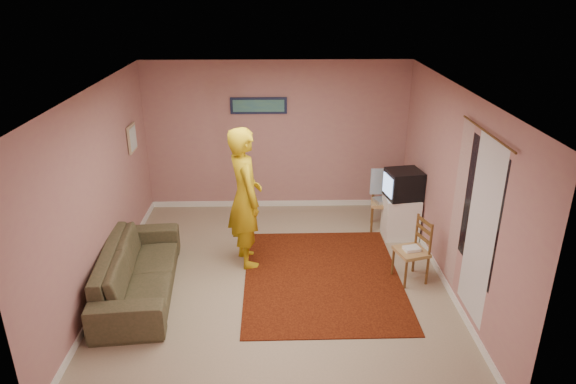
{
  "coord_description": "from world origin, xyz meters",
  "views": [
    {
      "loc": [
        0.02,
        -6.03,
        3.78
      ],
      "look_at": [
        0.15,
        0.6,
        1.05
      ],
      "focal_mm": 32.0,
      "sensor_mm": 36.0,
      "label": 1
    }
  ],
  "objects_px": {
    "person": "(245,198)",
    "crt_tv": "(403,184)",
    "tv_cabinet": "(401,217)",
    "chair_b": "(412,244)",
    "sofa": "(138,270)",
    "chair_a": "(385,196)"
  },
  "relations": [
    {
      "from": "person",
      "to": "crt_tv",
      "type": "bearing_deg",
      "value": -91.35
    },
    {
      "from": "chair_b",
      "to": "person",
      "type": "relative_size",
      "value": 0.25
    },
    {
      "from": "crt_tv",
      "to": "chair_b",
      "type": "distance_m",
      "value": 1.35
    },
    {
      "from": "chair_b",
      "to": "sofa",
      "type": "relative_size",
      "value": 0.22
    },
    {
      "from": "chair_b",
      "to": "person",
      "type": "height_order",
      "value": "person"
    },
    {
      "from": "chair_b",
      "to": "sofa",
      "type": "bearing_deg",
      "value": -103.07
    },
    {
      "from": "chair_a",
      "to": "chair_b",
      "type": "bearing_deg",
      "value": -77.46
    },
    {
      "from": "chair_a",
      "to": "person",
      "type": "bearing_deg",
      "value": -144.19
    },
    {
      "from": "tv_cabinet",
      "to": "person",
      "type": "height_order",
      "value": "person"
    },
    {
      "from": "crt_tv",
      "to": "person",
      "type": "relative_size",
      "value": 0.29
    },
    {
      "from": "chair_b",
      "to": "tv_cabinet",
      "type": "bearing_deg",
      "value": 156.58
    },
    {
      "from": "tv_cabinet",
      "to": "chair_b",
      "type": "bearing_deg",
      "value": -96.88
    },
    {
      "from": "crt_tv",
      "to": "chair_a",
      "type": "xyz_separation_m",
      "value": [
        -0.21,
        0.28,
        -0.32
      ]
    },
    {
      "from": "crt_tv",
      "to": "sofa",
      "type": "height_order",
      "value": "crt_tv"
    },
    {
      "from": "tv_cabinet",
      "to": "person",
      "type": "bearing_deg",
      "value": -162.46
    },
    {
      "from": "tv_cabinet",
      "to": "sofa",
      "type": "xyz_separation_m",
      "value": [
        -3.75,
        -1.52,
        -0.01
      ]
    },
    {
      "from": "tv_cabinet",
      "to": "chair_b",
      "type": "height_order",
      "value": "chair_b"
    },
    {
      "from": "chair_a",
      "to": "person",
      "type": "xyz_separation_m",
      "value": [
        -2.18,
        -1.03,
        0.44
      ]
    },
    {
      "from": "crt_tv",
      "to": "chair_b",
      "type": "relative_size",
      "value": 1.18
    },
    {
      "from": "chair_a",
      "to": "sofa",
      "type": "bearing_deg",
      "value": -142.66
    },
    {
      "from": "tv_cabinet",
      "to": "chair_a",
      "type": "xyz_separation_m",
      "value": [
        -0.22,
        0.28,
        0.24
      ]
    },
    {
      "from": "tv_cabinet",
      "to": "sofa",
      "type": "bearing_deg",
      "value": -157.96
    }
  ]
}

